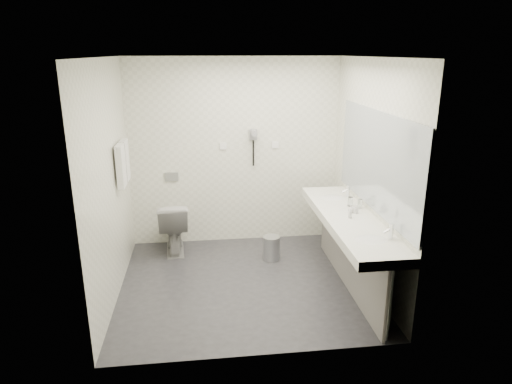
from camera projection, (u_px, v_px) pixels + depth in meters
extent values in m
plane|color=#2D2D32|center=(245.00, 283.00, 5.20)|extent=(2.80, 2.80, 0.00)
plane|color=white|center=(243.00, 57.00, 4.46)|extent=(2.80, 2.80, 0.00)
plane|color=white|center=(235.00, 153.00, 6.06)|extent=(2.80, 0.00, 2.80)
plane|color=white|center=(259.00, 222.00, 3.60)|extent=(2.80, 0.00, 2.80)
plane|color=white|center=(109.00, 183.00, 4.67)|extent=(0.00, 2.60, 2.60)
plane|color=white|center=(370.00, 175.00, 4.99)|extent=(0.00, 2.60, 2.60)
cube|color=white|center=(349.00, 220.00, 4.91)|extent=(0.55, 2.20, 0.10)
cube|color=gray|center=(349.00, 256.00, 5.04)|extent=(0.03, 2.15, 0.75)
cylinder|color=silver|center=(389.00, 305.00, 4.05)|extent=(0.06, 0.06, 0.75)
cylinder|color=silver|center=(326.00, 222.00, 6.02)|extent=(0.06, 0.06, 0.75)
cube|color=#B2BCC6|center=(377.00, 161.00, 4.74)|extent=(0.02, 2.20, 1.05)
ellipsoid|color=white|center=(371.00, 241.00, 4.28)|extent=(0.40, 0.31, 0.05)
ellipsoid|color=white|center=(332.00, 199.00, 5.51)|extent=(0.40, 0.31, 0.05)
cylinder|color=silver|center=(391.00, 231.00, 4.28)|extent=(0.04, 0.04, 0.15)
cylinder|color=silver|center=(348.00, 191.00, 5.51)|extent=(0.04, 0.04, 0.15)
imported|color=white|center=(356.00, 209.00, 4.96)|extent=(0.06, 0.06, 0.10)
imported|color=white|center=(351.00, 209.00, 4.98)|extent=(0.09, 0.09, 0.09)
imported|color=white|center=(350.00, 213.00, 4.82)|extent=(0.05, 0.05, 0.11)
cylinder|color=silver|center=(360.00, 204.00, 5.12)|extent=(0.07, 0.07, 0.10)
cylinder|color=silver|center=(350.00, 202.00, 5.19)|extent=(0.07, 0.07, 0.11)
imported|color=white|center=(173.00, 226.00, 5.96)|extent=(0.43, 0.71, 0.69)
cube|color=#B2B5BA|center=(172.00, 177.00, 6.04)|extent=(0.18, 0.02, 0.12)
cylinder|color=#B2B5BA|center=(271.00, 249.00, 5.76)|extent=(0.25, 0.25, 0.30)
cylinder|color=#B2B5BA|center=(271.00, 237.00, 5.71)|extent=(0.21, 0.21, 0.02)
cylinder|color=silver|center=(120.00, 144.00, 5.11)|extent=(0.02, 0.62, 0.02)
cube|color=white|center=(121.00, 166.00, 5.04)|extent=(0.07, 0.24, 0.48)
cube|color=white|center=(125.00, 160.00, 5.31)|extent=(0.07, 0.24, 0.48)
cube|color=gray|center=(253.00, 134.00, 5.99)|extent=(0.10, 0.04, 0.14)
cylinder|color=gray|center=(254.00, 133.00, 5.91)|extent=(0.08, 0.14, 0.08)
cylinder|color=black|center=(253.00, 153.00, 6.05)|extent=(0.02, 0.02, 0.35)
cube|color=white|center=(223.00, 146.00, 6.00)|extent=(0.09, 0.02, 0.09)
cube|color=white|center=(275.00, 145.00, 6.09)|extent=(0.09, 0.02, 0.09)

